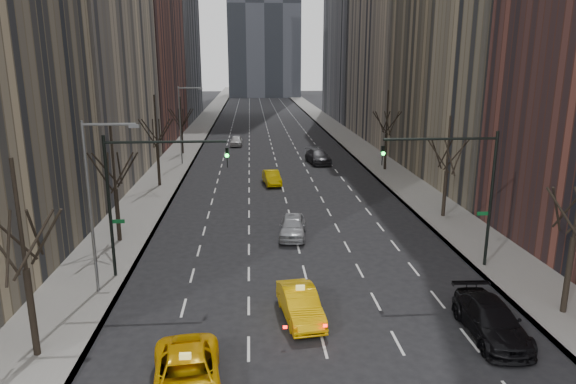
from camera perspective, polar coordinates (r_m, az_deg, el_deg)
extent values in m
cube|color=slate|center=(86.99, -10.30, 6.27)|extent=(4.50, 320.00, 0.15)
cube|color=slate|center=(87.83, 5.91, 6.50)|extent=(4.50, 320.00, 0.15)
cylinder|color=black|center=(23.80, -26.57, -11.89)|extent=(0.28, 0.28, 3.78)
cylinder|color=black|center=(22.40, -27.74, -2.28)|extent=(0.16, 0.16, 4.50)
cylinder|color=black|center=(23.36, -26.31, -4.10)|extent=(0.42, 1.80, 2.52)
cylinder|color=black|center=(22.63, -25.28, -4.55)|extent=(1.74, 0.72, 2.52)
cylinder|color=black|center=(21.94, -26.41, -5.25)|extent=(1.46, 1.25, 2.52)
cylinder|color=black|center=(22.01, -28.65, -5.46)|extent=(0.42, 1.80, 2.52)
cylinder|color=black|center=(23.43, -28.41, -4.30)|extent=(1.46, 1.25, 2.52)
cylinder|color=black|center=(36.27, -18.39, -2.44)|extent=(0.28, 0.28, 3.57)
cylinder|color=black|center=(35.39, -18.89, 3.63)|extent=(0.16, 0.16, 4.25)
cylinder|color=black|center=(36.32, -18.22, 2.50)|extent=(0.42, 1.80, 2.52)
cylinder|color=black|center=(35.64, -17.40, 2.35)|extent=(1.74, 0.72, 2.52)
cylinder|color=black|center=(34.87, -17.94, 2.05)|extent=(1.46, 1.25, 2.52)
cylinder|color=black|center=(34.79, -19.35, 1.91)|extent=(0.42, 1.80, 2.52)
cylinder|color=black|center=(35.49, -20.15, 2.08)|extent=(1.74, 0.72, 2.52)
cylinder|color=black|center=(36.25, -19.57, 2.37)|extent=(1.46, 1.25, 2.52)
cylinder|color=black|center=(51.43, -14.19, 2.91)|extent=(0.28, 0.28, 3.99)
cylinder|color=black|center=(50.78, -14.50, 7.75)|extent=(0.16, 0.16, 4.75)
cylinder|color=black|center=(51.71, -14.09, 6.60)|extent=(0.42, 1.80, 2.52)
cylinder|color=black|center=(51.06, -13.46, 6.55)|extent=(1.74, 0.72, 2.52)
cylinder|color=black|center=(50.26, -13.78, 6.41)|extent=(1.46, 1.25, 2.52)
cylinder|color=black|center=(50.11, -14.75, 6.33)|extent=(0.42, 1.80, 2.52)
cylinder|color=black|center=(50.78, -15.38, 6.39)|extent=(1.74, 0.72, 2.52)
cylinder|color=black|center=(51.57, -15.04, 6.52)|extent=(1.46, 1.25, 2.52)
cylinder|color=black|center=(69.02, -11.68, 5.62)|extent=(0.28, 0.28, 3.36)
cylinder|color=black|center=(68.57, -11.83, 8.65)|extent=(0.16, 0.16, 4.00)
cylinder|color=black|center=(69.47, -11.59, 8.10)|extent=(0.42, 1.80, 2.52)
cylinder|color=black|center=(68.84, -11.10, 8.07)|extent=(1.74, 0.72, 2.52)
cylinder|color=black|center=(68.02, -11.30, 7.98)|extent=(1.46, 1.25, 2.52)
cylinder|color=black|center=(67.84, -12.02, 7.93)|extent=(0.42, 1.80, 2.52)
cylinder|color=black|center=(68.47, -12.51, 7.96)|extent=(1.74, 0.72, 2.52)
cylinder|color=black|center=(69.29, -12.29, 8.05)|extent=(1.46, 1.25, 2.52)
cylinder|color=black|center=(28.15, 28.68, -8.12)|extent=(0.28, 0.28, 3.78)
cylinder|color=black|center=(27.97, 28.78, -1.52)|extent=(0.42, 1.80, 2.52)
cylinder|color=black|center=(26.54, 28.34, -2.25)|extent=(1.74, 0.72, 2.52)
cylinder|color=black|center=(27.30, 27.68, -1.74)|extent=(1.46, 1.25, 2.52)
cylinder|color=black|center=(41.76, 17.00, -0.17)|extent=(0.28, 0.28, 3.57)
cylinder|color=black|center=(41.00, 17.40, 5.12)|extent=(0.16, 0.16, 4.25)
cylinder|color=black|center=(41.98, 17.08, 4.11)|extent=(0.42, 1.80, 2.52)
cylinder|color=black|center=(41.71, 18.20, 3.96)|extent=(1.74, 0.72, 2.52)
cylinder|color=black|center=(40.89, 18.45, 3.74)|extent=(1.46, 1.25, 2.52)
cylinder|color=black|center=(40.32, 17.54, 3.67)|extent=(0.42, 1.80, 2.52)
cylinder|color=black|center=(40.59, 16.39, 3.82)|extent=(1.74, 0.72, 2.52)
cylinder|color=black|center=(41.42, 16.18, 4.04)|extent=(1.46, 1.25, 2.52)
cylinder|color=black|center=(58.48, 10.78, 4.44)|extent=(0.28, 0.28, 3.99)
cylinder|color=black|center=(57.91, 10.98, 8.70)|extent=(0.16, 0.16, 4.75)
cylinder|color=black|center=(58.88, 10.86, 7.67)|extent=(0.42, 1.80, 2.52)
cylinder|color=black|center=(58.53, 11.63, 7.60)|extent=(1.74, 0.72, 2.52)
cylinder|color=black|center=(57.68, 11.71, 7.50)|extent=(1.46, 1.25, 2.52)
cylinder|color=black|center=(57.18, 11.00, 7.47)|extent=(0.42, 1.80, 2.52)
cylinder|color=black|center=(57.54, 10.22, 7.55)|extent=(1.74, 0.72, 2.52)
cylinder|color=black|center=(58.40, 10.16, 7.65)|extent=(1.46, 1.25, 2.52)
cylinder|color=black|center=(29.80, -19.21, -1.65)|extent=(0.18, 0.18, 8.00)
cylinder|color=black|center=(28.36, -13.44, 5.43)|extent=(6.50, 0.14, 0.14)
imported|color=black|center=(28.17, -6.78, 3.81)|extent=(0.18, 0.22, 1.10)
sphere|color=#0CFF33|center=(27.97, -6.80, 4.05)|extent=(0.20, 0.20, 0.20)
cube|color=#0C5926|center=(29.91, -18.35, -3.12)|extent=(0.70, 0.04, 0.22)
cylinder|color=black|center=(31.89, 21.61, -0.85)|extent=(0.18, 0.18, 8.00)
cylinder|color=black|center=(29.91, 16.60, 5.67)|extent=(6.50, 0.14, 0.14)
imported|color=black|center=(29.07, 10.45, 4.00)|extent=(0.18, 0.22, 1.10)
sphere|color=#0CFF33|center=(28.87, 10.55, 4.23)|extent=(0.20, 0.20, 0.20)
cube|color=#0C5926|center=(31.92, 20.83, -2.25)|extent=(0.70, 0.04, 0.22)
cylinder|color=slate|center=(27.93, -21.11, -1.80)|extent=(0.16, 0.16, 9.00)
cylinder|color=slate|center=(26.76, -19.26, 7.11)|extent=(2.60, 0.14, 0.14)
cube|color=slate|center=(26.48, -16.72, 7.02)|extent=(0.50, 0.22, 0.15)
cylinder|color=slate|center=(61.66, -11.88, 7.24)|extent=(0.16, 0.16, 9.00)
cylinder|color=slate|center=(61.14, -10.86, 11.28)|extent=(2.60, 0.14, 0.14)
cube|color=slate|center=(61.02, -9.72, 11.23)|extent=(0.50, 0.22, 0.15)
imported|color=#EFAF05|center=(20.24, -11.17, -19.55)|extent=(3.11, 5.69, 1.51)
imported|color=#FCB805|center=(24.97, 1.37, -12.34)|extent=(2.14, 4.65, 1.48)
imported|color=#9FA1A7|center=(35.90, 0.53, -3.83)|extent=(2.31, 4.61, 1.51)
imported|color=black|center=(25.20, 21.63, -13.08)|extent=(2.37, 5.41, 1.55)
imported|color=yellow|center=(51.14, -1.82, 1.61)|extent=(1.93, 4.30, 1.37)
imported|color=#2A292E|center=(62.01, 3.35, 3.97)|extent=(2.97, 5.82, 1.62)
imported|color=white|center=(75.31, -5.77, 5.69)|extent=(1.77, 4.23, 1.43)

